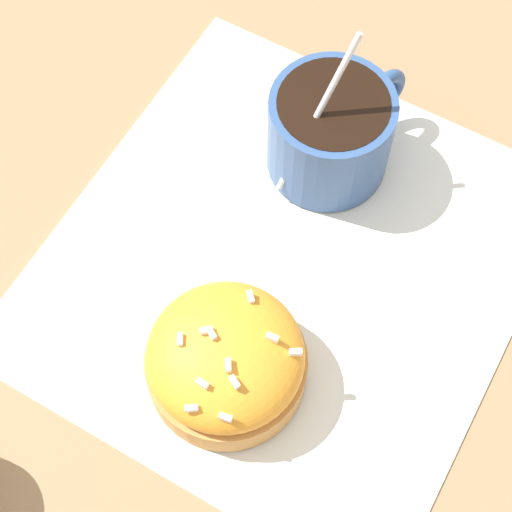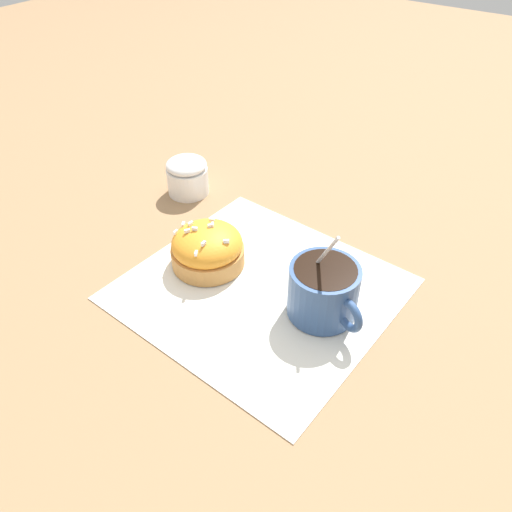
{
  "view_description": "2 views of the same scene",
  "coord_description": "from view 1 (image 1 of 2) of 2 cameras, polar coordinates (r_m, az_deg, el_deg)",
  "views": [
    {
      "loc": [
        -0.22,
        -0.09,
        0.49
      ],
      "look_at": [
        -0.02,
        0.01,
        0.04
      ],
      "focal_mm": 60.0,
      "sensor_mm": 36.0,
      "label": 1
    },
    {
      "loc": [
        0.26,
        -0.37,
        0.43
      ],
      "look_at": [
        -0.02,
        0.02,
        0.04
      ],
      "focal_mm": 35.0,
      "sensor_mm": 36.0,
      "label": 2
    }
  ],
  "objects": [
    {
      "name": "ground_plane",
      "position": [
        0.55,
        2.04,
        -0.59
      ],
      "size": [
        3.0,
        3.0,
        0.0
      ],
      "primitive_type": "plane",
      "color": "#93704C"
    },
    {
      "name": "paper_napkin",
      "position": [
        0.55,
        2.05,
        -0.53
      ],
      "size": [
        0.32,
        0.3,
        0.0
      ],
      "color": "white",
      "rests_on": "ground_plane"
    },
    {
      "name": "coffee_cup",
      "position": [
        0.55,
        5.07,
        8.39
      ],
      "size": [
        0.1,
        0.08,
        0.12
      ],
      "color": "#335184",
      "rests_on": "paper_napkin"
    },
    {
      "name": "frosted_pastry",
      "position": [
        0.49,
        -1.74,
        -7.08
      ],
      "size": [
        0.09,
        0.09,
        0.06
      ],
      "color": "#C18442",
      "rests_on": "paper_napkin"
    }
  ]
}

